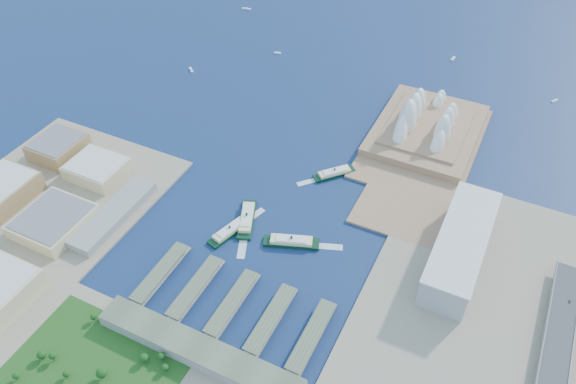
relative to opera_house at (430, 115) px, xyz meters
The scene contains 20 objects.
ground 300.75m from the opera_house, 110.56° to the right, with size 3000.00×3000.00×0.00m, color #0F1A46.
west_land 524.58m from the opera_house, 132.68° to the right, with size 220.00×390.00×3.00m, color gray.
east_land 357.85m from the opera_house, 67.75° to the right, with size 240.00×500.00×3.00m, color gray.
peninsula 36.56m from the opera_house, 82.87° to the right, with size 135.00×220.00×3.00m, color #9A7354.
opera_house is the anchor object (origin of this frame).
toaster_building 219.62m from the opera_house, 65.77° to the right, with size 45.00×155.00×35.00m, color #98989E.
west_buildings 498.76m from the opera_house, 135.41° to the right, with size 200.00×280.00×27.00m, color #9F7C4F, non-canonical shape.
ferry_wharves 367.50m from the opera_house, 104.38° to the right, with size 184.00×90.00×9.30m, color #545D46, non-canonical shape.
terminal_building 425.27m from the opera_house, 102.24° to the right, with size 200.00×28.00×12.00m, color gray.
park 498.56m from the opera_house, 109.34° to the right, with size 150.00×110.00×16.00m, color #194714, non-canonical shape.
ferry_a 282.59m from the opera_house, 118.84° to the right, with size 15.49×60.84×11.50m, color black, non-canonical shape.
ferry_b 154.19m from the opera_house, 120.90° to the right, with size 13.49×53.01×10.02m, color black, non-canonical shape.
ferry_c 307.75m from the opera_house, 117.83° to the right, with size 14.15×55.59×10.51m, color black, non-canonical shape.
ferry_d 268.02m from the opera_house, 106.47° to the right, with size 15.24×59.87×11.32m, color black, non-canonical shape.
boat_a 374.92m from the opera_house, behind, with size 3.64×14.55×2.81m, color white, non-canonical shape.
boat_b 299.20m from the opera_house, 158.74° to the left, with size 3.64×10.40×2.81m, color white, non-canonical shape.
boat_c 217.75m from the opera_house, 47.86° to the left, with size 3.27×11.21×2.52m, color white, non-canonical shape.
boat_d 465.40m from the opera_house, 150.36° to the left, with size 3.67×16.80×2.83m, color white, non-canonical shape.
boat_e 218.16m from the opera_house, 94.46° to the left, with size 3.86×12.13×2.98m, color white, non-canonical shape.
car_c 296.07m from the opera_house, 47.69° to the right, with size 1.64×4.04×1.17m, color slate.
Camera 1 is at (205.77, -343.27, 450.27)m, focal length 35.00 mm.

